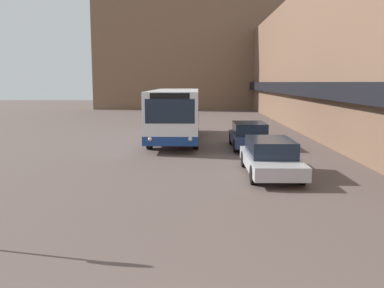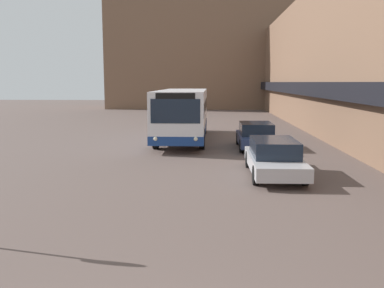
# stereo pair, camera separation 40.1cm
# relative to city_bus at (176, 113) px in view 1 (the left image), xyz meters

# --- Properties ---
(building_row_right) EXTENTS (5.50, 60.00, 10.01)m
(building_row_right) POSITION_rel_city_bus_xyz_m (10.85, 2.05, 3.32)
(building_row_right) COLOR brown
(building_row_right) RESTS_ON ground_plane
(building_backdrop_far) EXTENTS (26.00, 8.00, 18.91)m
(building_backdrop_far) POSITION_rel_city_bus_xyz_m (0.87, 33.16, 7.79)
(building_backdrop_far) COLOR brown
(building_backdrop_far) RESTS_ON ground_plane
(city_bus) EXTENTS (2.72, 11.08, 3.03)m
(city_bus) POSITION_rel_city_bus_xyz_m (0.00, 0.00, 0.00)
(city_bus) COLOR silver
(city_bus) RESTS_ON ground_plane
(parked_car_front) EXTENTS (1.87, 4.88, 1.36)m
(parked_car_front) POSITION_rel_city_bus_xyz_m (4.07, -9.63, -0.97)
(parked_car_front) COLOR #B7B7BC
(parked_car_front) RESTS_ON ground_plane
(parked_car_middle) EXTENTS (1.92, 4.47, 1.36)m
(parked_car_middle) POSITION_rel_city_bus_xyz_m (4.07, -2.97, -0.97)
(parked_car_middle) COLOR navy
(parked_car_middle) RESTS_ON ground_plane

